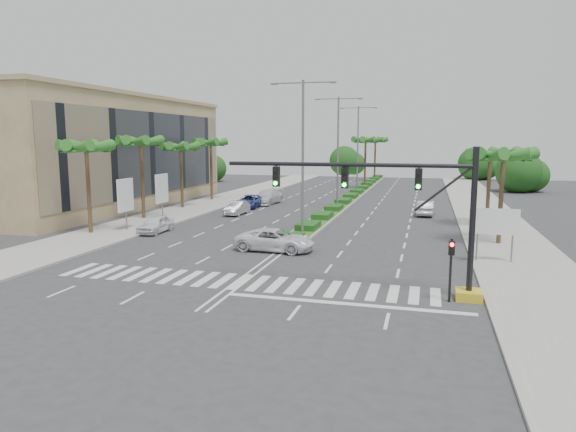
% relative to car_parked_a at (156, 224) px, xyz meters
% --- Properties ---
extents(ground, '(160.00, 160.00, 0.00)m').
position_rel_car_parked_a_xyz_m(ground, '(11.80, -11.97, -0.70)').
color(ground, '#333335').
rests_on(ground, ground).
extents(footpath_right, '(6.00, 120.00, 0.15)m').
position_rel_car_parked_a_xyz_m(footpath_right, '(27.00, 8.03, -0.62)').
color(footpath_right, gray).
rests_on(footpath_right, ground).
extents(footpath_left, '(6.00, 120.00, 0.15)m').
position_rel_car_parked_a_xyz_m(footpath_left, '(-3.40, 8.03, -0.62)').
color(footpath_left, gray).
rests_on(footpath_left, ground).
extents(median, '(2.20, 75.00, 0.20)m').
position_rel_car_parked_a_xyz_m(median, '(11.80, 33.03, -0.60)').
color(median, gray).
rests_on(median, ground).
extents(median_grass, '(1.80, 75.00, 0.04)m').
position_rel_car_parked_a_xyz_m(median_grass, '(11.80, 33.03, -0.48)').
color(median_grass, '#2E5F20').
rests_on(median_grass, median).
extents(building, '(12.00, 36.00, 12.00)m').
position_rel_car_parked_a_xyz_m(building, '(-14.20, 14.03, 5.30)').
color(building, tan).
rests_on(building, ground).
extents(signal_gantry, '(12.60, 1.20, 7.20)m').
position_rel_car_parked_a_xyz_m(signal_gantry, '(21.07, -11.97, 2.76)').
color(signal_gantry, gold).
rests_on(signal_gantry, ground).
extents(pedestrian_signal, '(0.28, 0.36, 3.00)m').
position_rel_car_parked_a_xyz_m(pedestrian_signal, '(22.40, -12.65, 1.35)').
color(pedestrian_signal, black).
rests_on(pedestrian_signal, ground).
extents(direction_sign, '(2.70, 0.11, 3.40)m').
position_rel_car_parked_a_xyz_m(direction_sign, '(25.30, -3.98, 1.76)').
color(direction_sign, slate).
rests_on(direction_sign, ground).
extents(billboard_near, '(0.18, 2.10, 4.35)m').
position_rel_car_parked_a_xyz_m(billboard_near, '(-2.70, 0.03, 2.27)').
color(billboard_near, slate).
rests_on(billboard_near, ground).
extents(billboard_far, '(0.18, 2.10, 4.35)m').
position_rel_car_parked_a_xyz_m(billboard_far, '(-2.70, 6.03, 2.27)').
color(billboard_far, slate).
rests_on(billboard_far, ground).
extents(palm_left_near, '(4.57, 4.68, 7.55)m').
position_rel_car_parked_a_xyz_m(palm_left_near, '(-4.70, -1.97, 5.99)').
color(palm_left_near, brown).
rests_on(palm_left_near, ground).
extents(palm_left_mid, '(4.57, 4.68, 7.95)m').
position_rel_car_parked_a_xyz_m(palm_left_mid, '(-4.70, 6.03, 6.38)').
color(palm_left_mid, brown).
rests_on(palm_left_mid, ground).
extents(palm_left_far, '(4.57, 4.68, 7.35)m').
position_rel_car_parked_a_xyz_m(palm_left_far, '(-4.70, 14.03, 5.80)').
color(palm_left_far, brown).
rests_on(palm_left_far, ground).
extents(palm_left_end, '(4.57, 4.68, 7.75)m').
position_rel_car_parked_a_xyz_m(palm_left_end, '(-4.70, 22.03, 6.19)').
color(palm_left_end, brown).
rests_on(palm_left_end, ground).
extents(palm_right_near, '(4.57, 4.68, 7.05)m').
position_rel_car_parked_a_xyz_m(palm_right_near, '(26.30, 2.03, 5.51)').
color(palm_right_near, brown).
rests_on(palm_right_near, ground).
extents(palm_right_far, '(4.57, 4.68, 6.75)m').
position_rel_car_parked_a_xyz_m(palm_right_far, '(26.30, 10.03, 5.22)').
color(palm_right_far, brown).
rests_on(palm_right_far, ground).
extents(palm_median_a, '(4.57, 4.68, 8.05)m').
position_rel_car_parked_a_xyz_m(palm_median_a, '(11.80, 43.03, 6.48)').
color(palm_median_a, brown).
rests_on(palm_median_a, ground).
extents(palm_median_b, '(4.57, 4.68, 8.05)m').
position_rel_car_parked_a_xyz_m(palm_median_b, '(11.80, 58.03, 6.48)').
color(palm_median_b, brown).
rests_on(palm_median_b, ground).
extents(streetlight_near, '(5.10, 0.25, 12.00)m').
position_rel_car_parked_a_xyz_m(streetlight_near, '(11.80, 2.03, 6.11)').
color(streetlight_near, slate).
rests_on(streetlight_near, ground).
extents(streetlight_mid, '(5.10, 0.25, 12.00)m').
position_rel_car_parked_a_xyz_m(streetlight_mid, '(11.80, 18.03, 6.11)').
color(streetlight_mid, slate).
rests_on(streetlight_mid, ground).
extents(streetlight_far, '(5.10, 0.25, 12.00)m').
position_rel_car_parked_a_xyz_m(streetlight_far, '(11.80, 34.03, 6.11)').
color(streetlight_far, slate).
rests_on(streetlight_far, ground).
extents(car_parked_a, '(1.67, 4.09, 1.39)m').
position_rel_car_parked_a_xyz_m(car_parked_a, '(0.00, 0.00, 0.00)').
color(car_parked_a, white).
rests_on(car_parked_a, ground).
extents(car_parked_b, '(1.50, 4.08, 1.33)m').
position_rel_car_parked_a_xyz_m(car_parked_b, '(2.72, 11.32, -0.03)').
color(car_parked_b, '#B4B5B9').
rests_on(car_parked_b, ground).
extents(car_parked_c, '(2.48, 5.13, 1.41)m').
position_rel_car_parked_a_xyz_m(car_parked_c, '(2.12, 16.77, 0.01)').
color(car_parked_c, navy).
rests_on(car_parked_c, ground).
extents(car_parked_d, '(2.85, 5.90, 1.66)m').
position_rel_car_parked_a_xyz_m(car_parked_d, '(3.06, 20.44, 0.13)').
color(car_parked_d, silver).
rests_on(car_parked_d, ground).
extents(car_crossing, '(5.51, 2.78, 1.49)m').
position_rel_car_parked_a_xyz_m(car_crossing, '(11.36, -4.01, 0.05)').
color(car_crossing, white).
rests_on(car_crossing, ground).
extents(car_right, '(1.75, 4.52, 1.47)m').
position_rel_car_parked_a_xyz_m(car_right, '(21.15, 15.82, 0.04)').
color(car_right, silver).
rests_on(car_right, ground).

